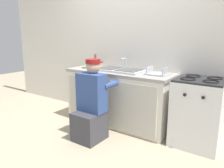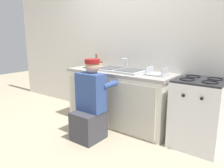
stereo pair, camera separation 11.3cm
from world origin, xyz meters
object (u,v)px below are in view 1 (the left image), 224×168
object	(u,v)px
cell_phone	(86,67)
spice_bottle_pepper	(90,63)
stove_range	(198,112)
condiment_jar	(97,63)
plumber_person	(91,107)
dish_rack_tray	(157,73)
vase_decorative	(95,62)
sink_double_basin	(119,70)

from	to	relation	value
cell_phone	spice_bottle_pepper	world-z (taller)	spice_bottle_pepper
stove_range	spice_bottle_pepper	bearing A→B (deg)	175.83
condiment_jar	cell_phone	bearing A→B (deg)	-107.98
spice_bottle_pepper	plumber_person	bearing A→B (deg)	-49.06
stove_range	plumber_person	xyz separation A→B (m)	(-1.24, -0.68, 0.02)
cell_phone	spice_bottle_pepper	distance (m)	0.21
plumber_person	dish_rack_tray	xyz separation A→B (m)	(0.64, 0.69, 0.43)
plumber_person	dish_rack_tray	distance (m)	1.03
stove_range	plumber_person	world-z (taller)	plumber_person
dish_rack_tray	vase_decorative	xyz separation A→B (m)	(-1.15, 0.05, 0.07)
vase_decorative	dish_rack_tray	bearing A→B (deg)	-2.52
cell_phone	spice_bottle_pepper	size ratio (longest dim) A/B	1.33
spice_bottle_pepper	dish_rack_tray	bearing A→B (deg)	-5.59
dish_rack_tray	cell_phone	world-z (taller)	dish_rack_tray
plumber_person	stove_range	bearing A→B (deg)	28.85
sink_double_basin	stove_range	bearing A→B (deg)	-0.10
sink_double_basin	dish_rack_tray	bearing A→B (deg)	0.70
sink_double_basin	plumber_person	size ratio (longest dim) A/B	0.72
stove_range	cell_phone	size ratio (longest dim) A/B	6.38
stove_range	cell_phone	world-z (taller)	stove_range
dish_rack_tray	vase_decorative	world-z (taller)	vase_decorative
stove_range	dish_rack_tray	world-z (taller)	dish_rack_tray
sink_double_basin	stove_range	xyz separation A→B (m)	(1.23, -0.00, -0.44)
sink_double_basin	spice_bottle_pepper	bearing A→B (deg)	169.09
dish_rack_tray	cell_phone	distance (m)	1.28
dish_rack_tray	condiment_jar	world-z (taller)	condiment_jar
vase_decorative	spice_bottle_pepper	xyz separation A→B (m)	(-0.20, 0.08, -0.04)
sink_double_basin	plumber_person	bearing A→B (deg)	-91.00
sink_double_basin	spice_bottle_pepper	world-z (taller)	sink_double_basin
condiment_jar	sink_double_basin	bearing A→B (deg)	-16.54
dish_rack_tray	vase_decorative	distance (m)	1.16
dish_rack_tray	stove_range	bearing A→B (deg)	-0.94
stove_range	condiment_jar	distance (m)	1.88
vase_decorative	cell_phone	bearing A→B (deg)	-139.11
condiment_jar	spice_bottle_pepper	world-z (taller)	condiment_jar
dish_rack_tray	spice_bottle_pepper	world-z (taller)	dish_rack_tray
plumber_person	cell_phone	xyz separation A→B (m)	(-0.64, 0.63, 0.41)
cell_phone	vase_decorative	xyz separation A→B (m)	(0.12, 0.11, 0.08)
sink_double_basin	cell_phone	xyz separation A→B (m)	(-0.65, -0.05, -0.01)
cell_phone	vase_decorative	bearing A→B (deg)	40.89
dish_rack_tray	cell_phone	xyz separation A→B (m)	(-1.28, -0.06, -0.02)
cell_phone	condiment_jar	bearing A→B (deg)	72.02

